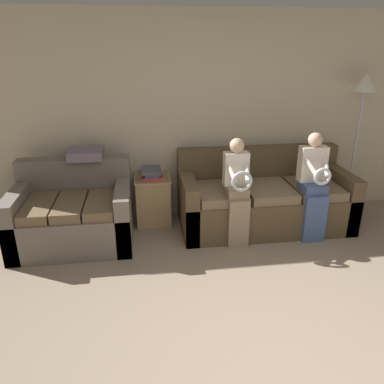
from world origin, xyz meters
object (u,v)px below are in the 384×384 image
Objects in this scene: couch_side at (74,215)px; book_stack at (152,173)px; floor_lamp at (364,96)px; child_right_seated at (314,183)px; side_shelf at (153,199)px; couch_main at (263,200)px; child_left_seated at (237,188)px; throw_pillow at (86,154)px.

book_stack is (0.92, 0.38, 0.34)m from couch_side.
floor_lamp is (3.55, 0.33, 1.23)m from couch_side.
side_shelf is (-1.81, 0.65, -0.37)m from child_right_seated.
child_left_seated reaches higher than couch_main.
book_stack is at bearing 144.66° from child_left_seated.
child_left_seated is 1.18m from side_shelf.
side_shelf is 0.35m from book_stack.
couch_side is 1.05m from book_stack.
child_left_seated is 1.81m from throw_pillow.
child_left_seated is 3.80× the size of book_stack.
child_right_seated reaches higher than couch_side.
couch_side is at bearing -157.45° from side_shelf.
book_stack is (-1.37, 0.26, 0.33)m from couch_main.
side_shelf is (-1.37, 0.26, -0.03)m from couch_main.
floor_lamp is at bearing 36.50° from child_right_seated.
floor_lamp is (1.71, 0.61, 0.88)m from child_left_seated.
child_right_seated is 1.96m from side_shelf.
couch_side is at bearing 171.54° from child_left_seated.
book_stack is 0.81m from throw_pillow.
child_left_seated reaches higher than book_stack.
child_right_seated is 1.93m from book_stack.
couch_side is at bearing 174.38° from child_right_seated.
couch_main is 1.14× the size of floor_lamp.
couch_main is at bearing 2.95° from couch_side.
child_right_seated reaches higher than couch_main.
couch_main is 0.68m from child_left_seated.
couch_side is 2.16× the size of side_shelf.
floor_lamp reaches higher than couch_main.
couch_side is 1.05× the size of child_right_seated.
throw_pillow is at bearing 174.10° from couch_main.
child_right_seated reaches higher than throw_pillow.
floor_lamp is at bearing -1.05° from side_shelf.
couch_side reaches higher than side_shelf.
couch_main reaches higher than book_stack.
side_shelf is at bearing 144.46° from child_left_seated.
side_shelf is at bearing 41.14° from book_stack.
throw_pillow is (-0.76, -0.04, 0.29)m from book_stack.
floor_lamp reaches higher than child_left_seated.
child_right_seated is at bearing -40.78° from couch_main.
couch_main is 2.22m from throw_pillow.
book_stack is (-1.82, 0.65, -0.02)m from child_right_seated.
throw_pillow is at bearing 64.71° from couch_side.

